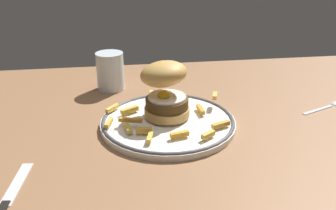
# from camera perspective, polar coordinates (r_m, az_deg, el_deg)

# --- Properties ---
(ground_plane) EXTENTS (1.32, 0.90, 0.04)m
(ground_plane) POSITION_cam_1_polar(r_m,az_deg,el_deg) (0.73, -1.81, -5.97)
(ground_plane) COLOR #895F3E
(dinner_plate) EXTENTS (0.27, 0.27, 0.02)m
(dinner_plate) POSITION_cam_1_polar(r_m,az_deg,el_deg) (0.75, -0.00, -2.62)
(dinner_plate) COLOR white
(dinner_plate) RESTS_ON ground_plane
(burger) EXTENTS (0.14, 0.14, 0.12)m
(burger) POSITION_cam_1_polar(r_m,az_deg,el_deg) (0.75, -0.46, 2.66)
(burger) COLOR tan
(burger) RESTS_ON dinner_plate
(fries_pile) EXTENTS (0.25, 0.22, 0.03)m
(fries_pile) POSITION_cam_1_polar(r_m,az_deg,el_deg) (0.74, -1.04, -1.89)
(fries_pile) COLOR gold
(fries_pile) RESTS_ON dinner_plate
(water_glass) EXTENTS (0.07, 0.07, 0.09)m
(water_glass) POSITION_cam_1_polar(r_m,az_deg,el_deg) (0.94, -8.89, 4.78)
(water_glass) COLOR silver
(water_glass) RESTS_ON ground_plane
(knife) EXTENTS (0.03, 0.18, 0.01)m
(knife) POSITION_cam_1_polar(r_m,az_deg,el_deg) (0.59, -23.89, -13.70)
(knife) COLOR black
(knife) RESTS_ON ground_plane
(spoon) EXTENTS (0.13, 0.07, 0.01)m
(spoon) POSITION_cam_1_polar(r_m,az_deg,el_deg) (0.93, 24.33, 0.18)
(spoon) COLOR silver
(spoon) RESTS_ON ground_plane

